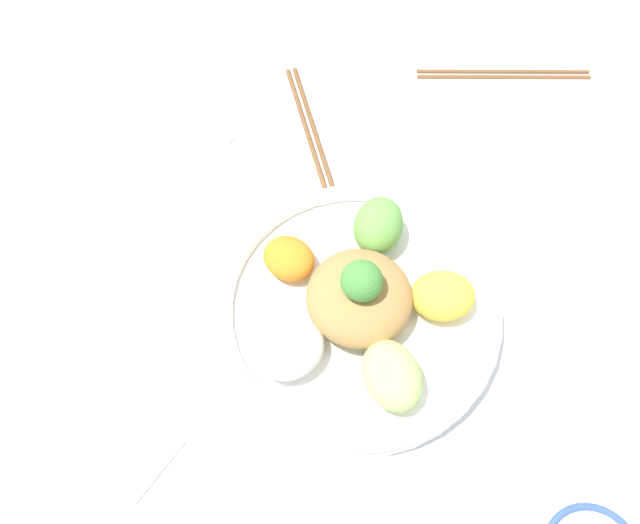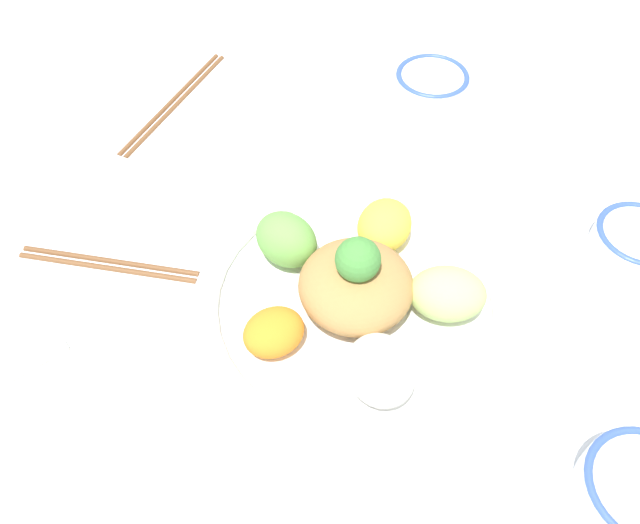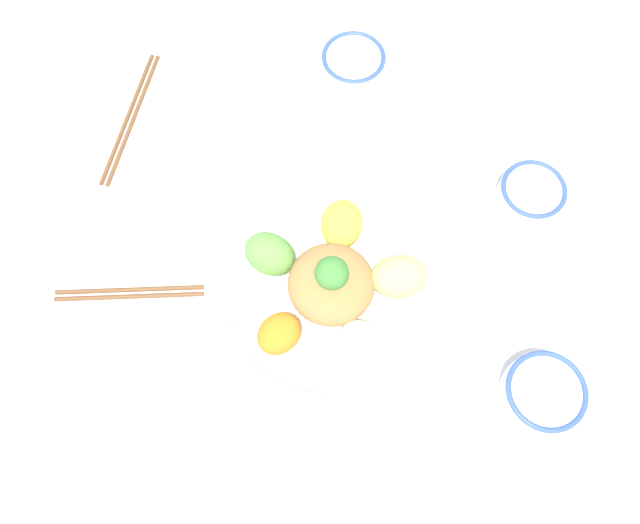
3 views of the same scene
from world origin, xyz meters
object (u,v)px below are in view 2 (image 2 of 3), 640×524
at_px(chopsticks_pair_far, 174,101).
at_px(chopsticks_pair_near, 108,263).
at_px(salad_platter, 355,298).
at_px(sauce_bowl_red, 637,240).
at_px(sauce_bowl_dark, 431,85).

bearing_deg(chopsticks_pair_far, chopsticks_pair_near, -161.22).
distance_m(salad_platter, sauce_bowl_red, 0.33).
distance_m(sauce_bowl_red, chopsticks_pair_far, 0.62).
bearing_deg(chopsticks_pair_near, sauce_bowl_red, -167.77).
bearing_deg(sauce_bowl_dark, salad_platter, 144.15).
bearing_deg(chopsticks_pair_far, sauce_bowl_dark, -63.47).
xyz_separation_m(salad_platter, sauce_bowl_red, (-0.02, -0.33, -0.01)).
height_order(salad_platter, chopsticks_pair_far, salad_platter).
distance_m(sauce_bowl_red, chopsticks_pair_near, 0.59).
relative_size(sauce_bowl_red, chopsticks_pair_near, 0.50).
height_order(salad_platter, sauce_bowl_dark, salad_platter).
relative_size(salad_platter, chopsticks_pair_near, 1.68).
height_order(sauce_bowl_dark, chopsticks_pair_near, sauce_bowl_dark).
distance_m(salad_platter, chopsticks_pair_far, 0.43).
bearing_deg(chopsticks_pair_far, salad_platter, -120.38).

